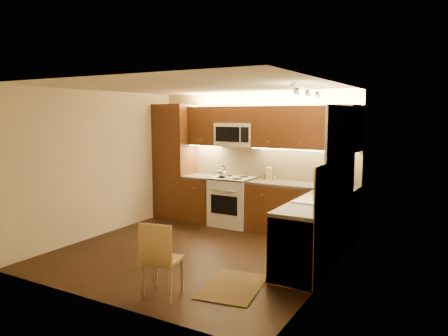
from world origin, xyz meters
The scene contains 37 objects.
floor centered at (0.00, 0.00, 0.00)m, with size 4.00×4.00×0.01m, color black.
ceiling centered at (0.00, 0.00, 2.50)m, with size 4.00×4.00×0.01m, color beige.
wall_back centered at (0.00, 2.00, 1.25)m, with size 4.00×0.01×2.50m, color #C9B593.
wall_front centered at (0.00, -2.00, 1.25)m, with size 4.00×0.01×2.50m, color #C9B593.
wall_left centered at (-2.00, 0.00, 1.25)m, with size 0.01×4.00×2.50m, color #C9B593.
wall_right centered at (2.00, 0.00, 1.25)m, with size 0.01×4.00×2.50m, color #C9B593.
pantry centered at (-1.65, 1.70, 1.15)m, with size 0.70×0.60×2.30m, color #3F230D.
base_cab_back_left centered at (-0.99, 1.70, 0.43)m, with size 0.62×0.60×0.86m, color #3F230D.
counter_back_left centered at (-0.99, 1.70, 0.88)m, with size 0.62×0.60×0.04m, color #3A3834.
base_cab_back_right centered at (1.04, 1.70, 0.43)m, with size 1.92×0.60×0.86m, color #3F230D.
counter_back_right centered at (1.04, 1.70, 0.88)m, with size 1.92×0.60×0.04m, color #3A3834.
base_cab_right centered at (1.70, 0.40, 0.43)m, with size 0.60×2.00×0.86m, color #3F230D.
counter_right centered at (1.70, 0.40, 0.88)m, with size 0.60×2.00×0.04m, color #3A3834.
dishwasher centered at (1.70, -0.30, 0.43)m, with size 0.58×0.60×0.84m, color silver.
backsplash_back centered at (0.35, 1.99, 1.20)m, with size 3.30×0.02×0.60m, color tan.
backsplash_right centered at (1.99, 0.40, 1.20)m, with size 0.02×2.00×0.60m, color tan.
upper_cab_back_left centered at (-0.99, 1.82, 1.88)m, with size 0.62×0.35×0.75m, color #3F230D.
upper_cab_back_right centered at (1.04, 1.82, 1.88)m, with size 1.92×0.35×0.75m, color #3F230D.
upper_cab_bridge centered at (-0.30, 1.82, 2.09)m, with size 0.76×0.35×0.31m, color #3F230D.
upper_cab_right_corner centered at (1.82, 1.40, 1.88)m, with size 0.35×0.50×0.75m, color #3F230D.
stove centered at (-0.30, 1.68, 0.46)m, with size 0.76×0.65×0.92m, color silver, non-canonical shape.
microwave centered at (-0.30, 1.81, 1.72)m, with size 0.76×0.38×0.44m, color silver, non-canonical shape.
window_frame centered at (1.99, 0.55, 1.60)m, with size 0.03×1.44×1.24m, color silver.
window_blinds centered at (1.97, 0.55, 1.60)m, with size 0.02×1.36×1.16m, color silver.
sink centered at (1.70, 0.55, 0.98)m, with size 0.52×0.86×0.15m, color silver, non-canonical shape.
faucet centered at (1.88, 0.55, 1.05)m, with size 0.20×0.04×0.30m, color silver, non-canonical shape.
track_light_bar centered at (1.55, 0.40, 2.46)m, with size 0.04×1.20×0.03m, color silver.
kettle centered at (-0.46, 1.57, 1.03)m, with size 0.20×0.20×0.23m, color silver, non-canonical shape.
toaster_oven centered at (1.62, 1.71, 1.03)m, with size 0.44×0.33×0.26m, color silver.
knife_block centered at (0.36, 1.87, 1.01)m, with size 0.10×0.17×0.23m, color #9F6D48.
spice_jar_a centered at (0.26, 1.83, 0.95)m, with size 0.05×0.05×0.10m, color silver.
spice_jar_b centered at (0.14, 1.84, 0.95)m, with size 0.04×0.04×0.09m, color brown.
spice_jar_c centered at (0.47, 1.89, 0.95)m, with size 0.05×0.05×0.11m, color silver.
spice_jar_d centered at (0.14, 1.94, 0.94)m, with size 0.05×0.05×0.09m, color olive.
soap_bottle centered at (1.80, 1.18, 1.01)m, with size 0.10×0.10×0.22m, color #B4B4B8.
rug centered at (1.10, -0.90, 0.01)m, with size 0.66×0.99×0.01m, color black.
dining_chair centered at (0.49, -1.50, 0.45)m, with size 0.39×0.39×0.89m, color #9F6D48, non-canonical shape.
Camera 1 is at (3.43, -5.26, 2.10)m, focal length 33.91 mm.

